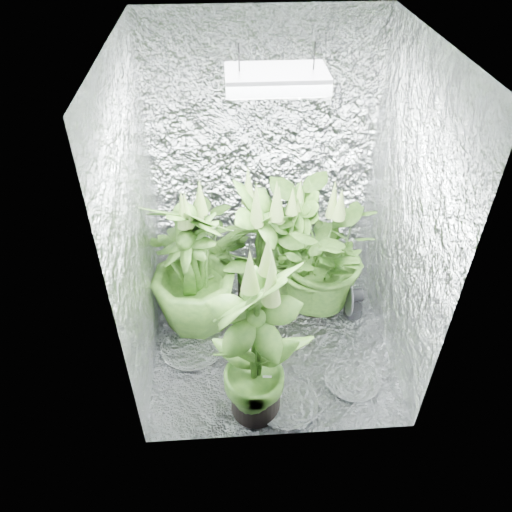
{
  "coord_description": "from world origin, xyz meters",
  "views": [
    {
      "loc": [
        -0.26,
        -2.43,
        2.68
      ],
      "look_at": [
        -0.1,
        0.0,
        0.72
      ],
      "focal_mm": 35.0,
      "sensor_mm": 36.0,
      "label": 1
    }
  ],
  "objects_px": {
    "grow_lamp": "(276,79)",
    "plant_f": "(256,345)",
    "plant_c": "(289,248)",
    "plant_e": "(319,256)",
    "plant_a": "(203,251)",
    "plant_b": "(258,252)",
    "plant_d": "(193,267)",
    "circulation_fan": "(351,300)"
  },
  "relations": [
    {
      "from": "plant_c",
      "to": "plant_d",
      "type": "height_order",
      "value": "plant_d"
    },
    {
      "from": "plant_a",
      "to": "plant_c",
      "type": "relative_size",
      "value": 0.89
    },
    {
      "from": "plant_c",
      "to": "plant_e",
      "type": "distance_m",
      "value": 0.25
    },
    {
      "from": "plant_b",
      "to": "plant_c",
      "type": "distance_m",
      "value": 0.26
    },
    {
      "from": "plant_b",
      "to": "plant_c",
      "type": "relative_size",
      "value": 1.13
    },
    {
      "from": "plant_a",
      "to": "plant_f",
      "type": "relative_size",
      "value": 0.7
    },
    {
      "from": "plant_b",
      "to": "plant_c",
      "type": "height_order",
      "value": "plant_b"
    },
    {
      "from": "plant_a",
      "to": "circulation_fan",
      "type": "height_order",
      "value": "plant_a"
    },
    {
      "from": "plant_a",
      "to": "plant_c",
      "type": "bearing_deg",
      "value": -4.16
    },
    {
      "from": "plant_a",
      "to": "plant_c",
      "type": "xyz_separation_m",
      "value": [
        0.63,
        -0.05,
        0.04
      ]
    },
    {
      "from": "plant_f",
      "to": "plant_e",
      "type": "bearing_deg",
      "value": 59.92
    },
    {
      "from": "plant_d",
      "to": "circulation_fan",
      "type": "height_order",
      "value": "plant_d"
    },
    {
      "from": "plant_e",
      "to": "plant_d",
      "type": "bearing_deg",
      "value": -171.69
    },
    {
      "from": "grow_lamp",
      "to": "plant_f",
      "type": "distance_m",
      "value": 1.39
    },
    {
      "from": "plant_e",
      "to": "plant_b",
      "type": "bearing_deg",
      "value": 174.97
    },
    {
      "from": "plant_d",
      "to": "circulation_fan",
      "type": "distance_m",
      "value": 1.19
    },
    {
      "from": "plant_b",
      "to": "plant_d",
      "type": "relative_size",
      "value": 0.98
    },
    {
      "from": "plant_b",
      "to": "plant_d",
      "type": "xyz_separation_m",
      "value": [
        -0.45,
        -0.17,
        0.03
      ]
    },
    {
      "from": "plant_e",
      "to": "plant_f",
      "type": "relative_size",
      "value": 0.81
    },
    {
      "from": "plant_a",
      "to": "plant_f",
      "type": "xyz_separation_m",
      "value": [
        0.32,
        -1.07,
        0.17
      ]
    },
    {
      "from": "plant_b",
      "to": "plant_c",
      "type": "xyz_separation_m",
      "value": [
        0.23,
        0.11,
        -0.06
      ]
    },
    {
      "from": "plant_d",
      "to": "plant_e",
      "type": "xyz_separation_m",
      "value": [
        0.88,
        0.13,
        -0.05
      ]
    },
    {
      "from": "plant_c",
      "to": "circulation_fan",
      "type": "bearing_deg",
      "value": -30.66
    },
    {
      "from": "grow_lamp",
      "to": "plant_b",
      "type": "bearing_deg",
      "value": 101.76
    },
    {
      "from": "grow_lamp",
      "to": "plant_f",
      "type": "height_order",
      "value": "grow_lamp"
    },
    {
      "from": "plant_b",
      "to": "plant_f",
      "type": "xyz_separation_m",
      "value": [
        -0.08,
        -0.91,
        0.07
      ]
    },
    {
      "from": "plant_b",
      "to": "plant_e",
      "type": "height_order",
      "value": "plant_b"
    },
    {
      "from": "grow_lamp",
      "to": "circulation_fan",
      "type": "distance_m",
      "value": 1.79
    },
    {
      "from": "plant_b",
      "to": "plant_e",
      "type": "bearing_deg",
      "value": -5.03
    },
    {
      "from": "plant_c",
      "to": "plant_e",
      "type": "bearing_deg",
      "value": -36.71
    },
    {
      "from": "grow_lamp",
      "to": "circulation_fan",
      "type": "relative_size",
      "value": 1.45
    },
    {
      "from": "plant_f",
      "to": "grow_lamp",
      "type": "bearing_deg",
      "value": 76.87
    },
    {
      "from": "grow_lamp",
      "to": "plant_a",
      "type": "height_order",
      "value": "grow_lamp"
    },
    {
      "from": "plant_b",
      "to": "plant_d",
      "type": "bearing_deg",
      "value": -159.8
    },
    {
      "from": "plant_b",
      "to": "plant_e",
      "type": "relative_size",
      "value": 1.1
    },
    {
      "from": "plant_a",
      "to": "circulation_fan",
      "type": "bearing_deg",
      "value": -15.99
    },
    {
      "from": "plant_d",
      "to": "plant_f",
      "type": "height_order",
      "value": "plant_f"
    },
    {
      "from": "grow_lamp",
      "to": "plant_b",
      "type": "height_order",
      "value": "grow_lamp"
    },
    {
      "from": "plant_e",
      "to": "plant_f",
      "type": "distance_m",
      "value": 1.02
    },
    {
      "from": "plant_d",
      "to": "plant_e",
      "type": "distance_m",
      "value": 0.89
    },
    {
      "from": "grow_lamp",
      "to": "plant_a",
      "type": "relative_size",
      "value": 0.57
    },
    {
      "from": "plant_a",
      "to": "plant_d",
      "type": "bearing_deg",
      "value": -100.05
    }
  ]
}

